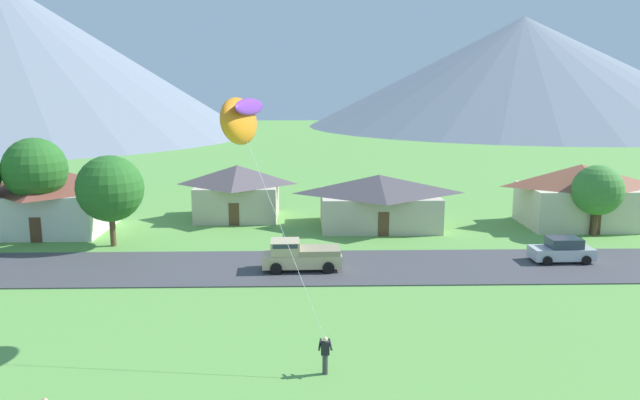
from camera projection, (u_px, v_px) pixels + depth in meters
The scene contains 12 objects.
road_strip at pixel (297, 267), 41.01m from camera, with size 160.00×7.97×0.08m, color #424247.
mountain_far_east_ridge at pixel (521, 72), 178.02m from camera, with size 124.74×124.74×31.52m, color slate.
house_leftmost at pixel (579, 194), 52.75m from camera, with size 10.06×7.01×5.42m.
house_left_center at pixel (238, 191), 55.94m from camera, with size 7.90×6.87×4.92m.
house_right_center at pixel (54, 198), 50.85m from camera, with size 9.24×8.22×5.43m.
house_rightmost at pixel (379, 200), 52.64m from camera, with size 10.71×7.70×4.53m.
tree_near_left at pixel (110, 189), 45.77m from camera, with size 5.03×5.03×6.98m.
tree_center at pixel (35, 169), 47.81m from camera, with size 4.97×4.97×8.11m.
tree_right_of_center at pixel (598, 190), 48.89m from camera, with size 4.06×4.06×5.85m.
parked_car_silver_mid_west at pixel (562, 250), 42.11m from camera, with size 4.24×2.15×1.68m.
pickup_truck_sand_west_side at pixel (300, 255), 40.24m from camera, with size 5.26×2.46×1.99m.
kite_flyer_with_kite at pixel (241, 122), 27.59m from camera, with size 5.33×5.94×11.72m.
Camera 1 is at (0.58, -11.73, 12.16)m, focal length 34.13 mm.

